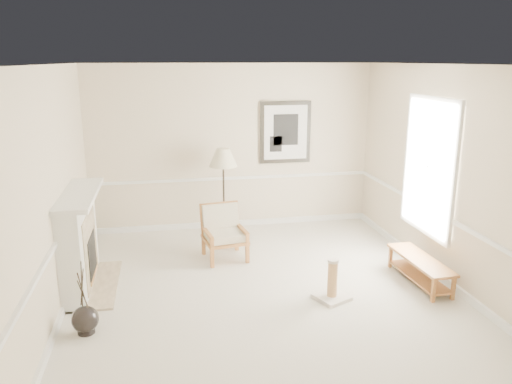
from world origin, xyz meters
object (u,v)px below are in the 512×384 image
floor_lamp (223,160)px  bench (420,266)px  floor_vase (85,320)px  scratching_post (332,287)px  armchair (223,229)px

floor_lamp → bench: (2.38, -2.41, -1.09)m
bench → floor_lamp: bearing=134.6°
floor_vase → scratching_post: size_ratio=1.60×
bench → scratching_post: size_ratio=2.29×
armchair → scratching_post: armchair is taller
floor_lamp → bench: floor_lamp is taller
armchair → scratching_post: size_ratio=1.50×
floor_vase → bench: floor_vase is taller
floor_lamp → scratching_post: floor_lamp is taller
floor_lamp → bench: bearing=-45.4°
floor_vase → scratching_post: (2.96, 0.27, 0.01)m
armchair → floor_lamp: (0.14, 0.98, 0.89)m
bench → armchair: bearing=150.4°
bench → scratching_post: bearing=-169.4°
armchair → scratching_post: 2.07m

